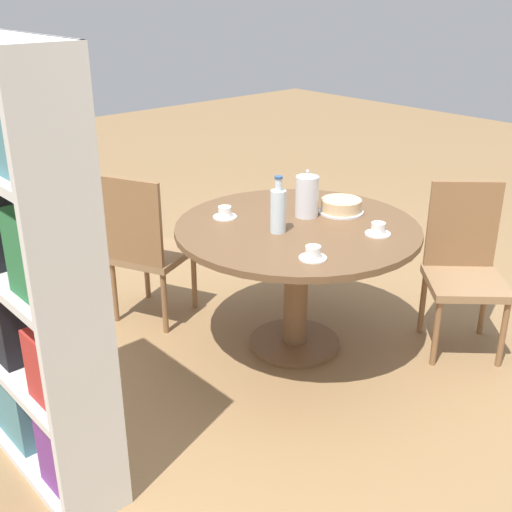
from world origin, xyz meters
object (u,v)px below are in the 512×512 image
water_bottle (278,209)px  cup_b (378,230)px  cake_main (341,206)px  cup_a (313,254)px  chair_b (464,267)px  coffee_pot (307,195)px  chair_a (146,247)px  bookshelf (30,278)px  cup_c (225,213)px

water_bottle → cup_b: 0.53m
cake_main → cup_b: bearing=161.8°
cup_a → chair_b: bearing=-103.2°
coffee_pot → chair_b: bearing=-139.2°
chair_a → cake_main: chair_a is taller
cup_a → cup_b: 0.49m
coffee_pot → cake_main: size_ratio=1.04×
bookshelf → cup_c: 1.33m
bookshelf → chair_b: bearing=74.9°
coffee_pot → cup_b: bearing=-170.9°
coffee_pot → cup_c: (0.28, 0.36, -0.10)m
bookshelf → cup_b: 1.75m
coffee_pot → cup_b: size_ratio=2.00×
cake_main → cup_b: 0.38m
coffee_pot → water_bottle: bearing=103.6°
coffee_pot → cup_a: bearing=137.1°
chair_a → cup_a: chair_a is taller
chair_a → chair_b: 1.86m
chair_a → water_bottle: bearing=175.9°
chair_a → bookshelf: bearing=104.8°
cup_b → chair_a: bearing=28.9°
cup_a → cup_c: same height
chair_b → cup_c: chair_b is taller
cup_c → cake_main: bearing=-124.4°
chair_b → cup_a: (0.23, 1.00, 0.29)m
chair_b → cup_b: size_ratio=7.00×
coffee_pot → water_bottle: water_bottle is taller
bookshelf → coffee_pot: bearing=92.9°
bookshelf → chair_a: bearing=129.0°
cake_main → cup_a: 0.70m
chair_a → chair_b: (-1.44, -1.18, 0.00)m
cake_main → cup_c: bearing=55.6°
water_bottle → cup_b: bearing=-136.2°
chair_b → cup_c: 1.38m
bookshelf → cup_a: (-0.36, -1.22, -0.13)m
cup_b → bookshelf: bearing=77.9°
bookshelf → cup_c: bearing=106.1°
chair_a → coffee_pot: (-0.76, -0.59, 0.38)m
water_bottle → cup_c: 0.37m
chair_a → cup_b: chair_a is taller
bookshelf → cake_main: (-0.01, -1.82, -0.11)m
chair_b → coffee_pot: size_ratio=3.51×
bookshelf → cake_main: 1.82m
cup_a → cup_c: (0.73, -0.06, 0.00)m
water_bottle → cup_a: (-0.37, 0.12, -0.10)m
cake_main → chair_b: bearing=-146.1°
cake_main → cup_a: bearing=120.4°
chair_b → cake_main: 0.77m
cup_c → coffee_pot: bearing=-128.5°
cup_c → chair_a: bearing=26.5°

